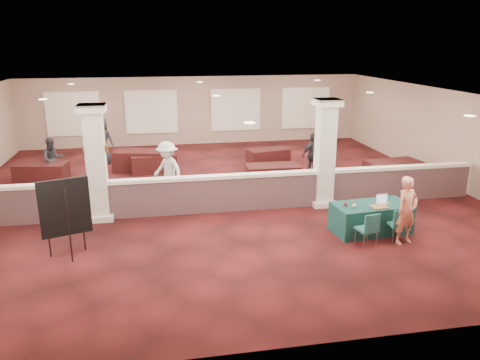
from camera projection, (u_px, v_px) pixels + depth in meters
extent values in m
plane|color=#4D1315|center=(218.00, 195.00, 15.13)|extent=(16.00, 16.00, 0.00)
cube|color=gray|center=(194.00, 111.00, 22.21)|extent=(16.00, 0.04, 3.20)
cube|color=gray|center=(288.00, 258.00, 7.13)|extent=(16.00, 0.04, 3.20)
cube|color=gray|center=(448.00, 137.00, 16.07)|extent=(0.04, 16.00, 3.20)
cube|color=white|center=(216.00, 95.00, 14.21)|extent=(16.00, 16.00, 0.02)
cube|color=brown|center=(225.00, 195.00, 13.57)|extent=(15.60, 0.20, 1.00)
cube|color=white|center=(224.00, 176.00, 13.41)|extent=(15.60, 0.28, 0.10)
cube|color=white|center=(97.00, 164.00, 12.65)|extent=(0.50, 0.50, 3.20)
cube|color=white|center=(101.00, 216.00, 13.08)|extent=(0.70, 0.70, 0.16)
cube|color=white|center=(91.00, 108.00, 12.22)|extent=(0.72, 0.72, 0.20)
cube|color=white|center=(325.00, 153.00, 13.78)|extent=(0.50, 0.50, 3.20)
cube|color=white|center=(322.00, 202.00, 14.21)|extent=(0.70, 0.70, 0.16)
cube|color=white|center=(327.00, 102.00, 13.35)|extent=(0.72, 0.72, 0.20)
cylinder|color=brown|center=(84.00, 150.00, 12.48)|extent=(0.12, 0.12, 0.18)
cylinder|color=white|center=(84.00, 150.00, 12.48)|extent=(0.09, 0.09, 0.10)
cylinder|color=brown|center=(106.00, 149.00, 12.58)|extent=(0.12, 0.12, 0.18)
cylinder|color=white|center=(106.00, 149.00, 12.58)|extent=(0.09, 0.09, 0.10)
cube|color=#0E342F|center=(371.00, 218.00, 12.12)|extent=(2.03, 1.14, 0.75)
cube|color=#22635E|center=(398.00, 225.00, 11.57)|extent=(0.47, 0.47, 0.06)
cube|color=#22635E|center=(402.00, 219.00, 11.31)|extent=(0.41, 0.08, 0.41)
cylinder|color=slate|center=(393.00, 236.00, 11.45)|extent=(0.02, 0.02, 0.39)
cylinder|color=slate|center=(407.00, 236.00, 11.48)|extent=(0.02, 0.02, 0.39)
cylinder|color=slate|center=(387.00, 230.00, 11.78)|extent=(0.02, 0.02, 0.39)
cylinder|color=slate|center=(401.00, 230.00, 11.82)|extent=(0.02, 0.02, 0.39)
cube|color=#22635E|center=(366.00, 229.00, 11.27)|extent=(0.51, 0.51, 0.06)
cube|color=#22635E|center=(372.00, 223.00, 11.02)|extent=(0.42, 0.12, 0.42)
cylinder|color=slate|center=(364.00, 242.00, 11.11)|extent=(0.03, 0.03, 0.40)
cylinder|color=slate|center=(376.00, 240.00, 11.23)|extent=(0.03, 0.03, 0.40)
cylinder|color=slate|center=(355.00, 236.00, 11.43)|extent=(0.03, 0.03, 0.40)
cylinder|color=slate|center=(368.00, 234.00, 11.55)|extent=(0.03, 0.03, 0.40)
cube|color=black|center=(65.00, 207.00, 10.43)|extent=(1.06, 0.41, 1.33)
cylinder|color=black|center=(47.00, 221.00, 10.55)|extent=(0.04, 0.04, 1.77)
cylinder|color=black|center=(82.00, 215.00, 10.91)|extent=(0.04, 0.04, 1.77)
cylinder|color=black|center=(69.00, 225.00, 10.30)|extent=(0.04, 0.04, 1.77)
imported|color=#F29169|center=(407.00, 211.00, 11.31)|extent=(0.70, 0.56, 1.69)
cube|color=black|center=(42.00, 173.00, 16.32)|extent=(1.84, 1.11, 0.70)
cube|color=black|center=(273.00, 175.00, 15.99)|extent=(1.84, 0.97, 0.73)
cube|color=black|center=(393.00, 172.00, 16.39)|extent=(2.00, 1.19, 0.77)
cube|color=black|center=(140.00, 161.00, 17.88)|extent=(2.11, 1.40, 0.78)
cube|color=black|center=(154.00, 163.00, 17.70)|extent=(1.73, 0.97, 0.68)
cube|color=black|center=(268.00, 157.00, 18.67)|extent=(1.76, 1.14, 0.66)
imported|color=black|center=(53.00, 159.00, 16.55)|extent=(0.83, 0.64, 1.52)
imported|color=silver|center=(168.00, 170.00, 14.59)|extent=(1.16, 1.23, 1.82)
imported|color=black|center=(313.00, 155.00, 16.95)|extent=(1.06, 0.80, 1.63)
imported|color=black|center=(102.00, 141.00, 18.76)|extent=(1.04, 0.76, 1.88)
cube|color=silver|center=(384.00, 204.00, 12.04)|extent=(0.36, 0.27, 0.02)
cube|color=silver|center=(382.00, 198.00, 12.12)|extent=(0.34, 0.04, 0.23)
cube|color=silver|center=(382.00, 198.00, 12.12)|extent=(0.31, 0.03, 0.20)
cube|color=orange|center=(379.00, 207.00, 11.79)|extent=(0.44, 0.34, 0.03)
sphere|color=beige|center=(354.00, 205.00, 11.76)|extent=(0.11, 0.11, 0.11)
sphere|color=#5D1215|center=(346.00, 204.00, 11.87)|extent=(0.10, 0.10, 0.10)
sphere|color=#55565A|center=(354.00, 202.00, 12.00)|extent=(0.11, 0.11, 0.11)
cube|color=red|center=(401.00, 205.00, 11.92)|extent=(0.13, 0.04, 0.01)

